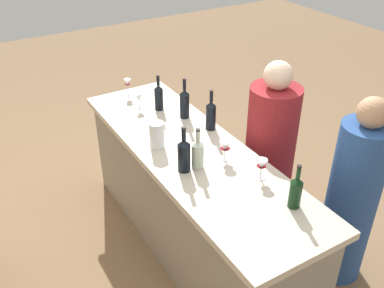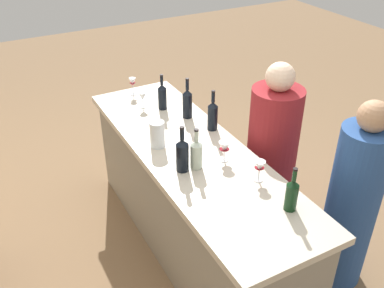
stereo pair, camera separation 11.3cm
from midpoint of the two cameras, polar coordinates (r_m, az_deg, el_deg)
name	(u,v)px [view 1 (the left image)]	position (r m, az deg, el deg)	size (l,w,h in m)	color
ground_plane	(192,244)	(3.60, -0.92, -12.99)	(12.00, 12.00, 0.00)	#846647
bar_counter	(192,200)	(3.30, -0.99, -7.37)	(2.34, 0.72, 0.90)	gray
wine_bottle_leftmost_dark_green	(296,191)	(2.54, 12.18, -6.09)	(0.07, 0.07, 0.28)	black
wine_bottle_second_left_clear_pale	(198,153)	(2.80, -0.39, -1.22)	(0.08, 0.08, 0.29)	#B7C6B2
wine_bottle_center_near_black	(184,154)	(2.77, -2.23, -1.37)	(0.08, 0.08, 0.32)	black
wine_bottle_second_right_near_black	(211,115)	(3.23, 1.49, 3.88)	(0.08, 0.08, 0.32)	black
wine_bottle_rightmost_near_black	(185,103)	(3.40, -1.94, 5.41)	(0.08, 0.08, 0.33)	black
wine_bottle_far_right_near_black	(159,97)	(3.54, -5.30, 6.19)	(0.07, 0.07, 0.30)	black
wine_glass_near_left	(261,166)	(2.73, 7.93, -2.83)	(0.07, 0.07, 0.14)	white
wine_glass_near_center	(225,147)	(2.89, 3.25, -0.41)	(0.08, 0.08, 0.14)	white
wine_glass_near_right	(128,84)	(3.81, -9.28, 7.76)	(0.06, 0.06, 0.16)	white
wine_glass_far_left	(139,98)	(3.59, -7.91, 6.00)	(0.07, 0.07, 0.13)	white
water_pitcher	(157,135)	(3.04, -5.70, 1.17)	(0.11, 0.11, 0.19)	silver
person_left_guest	(351,200)	(3.15, 19.20, -7.01)	(0.35, 0.35, 1.43)	#284C8C
person_center_guest	(269,159)	(3.40, 9.11, -2.01)	(0.43, 0.43, 1.47)	maroon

